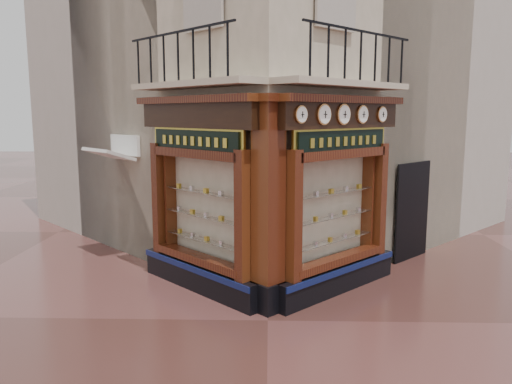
{
  "coord_description": "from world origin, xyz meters",
  "views": [
    {
      "loc": [
        0.02,
        -8.4,
        3.63
      ],
      "look_at": [
        -0.26,
        2.0,
        2.0
      ],
      "focal_mm": 35.0,
      "sensor_mm": 36.0,
      "label": 1
    }
  ],
  "objects_px": {
    "corner_pilaster": "(268,208)",
    "clock_b": "(324,114)",
    "clock_e": "(382,114)",
    "signboard_left": "(195,141)",
    "clock_c": "(344,114)",
    "clock_a": "(301,114)",
    "awning": "(114,259)",
    "signboard_right": "(343,141)",
    "clock_d": "(362,114)"
  },
  "relations": [
    {
      "from": "signboard_left",
      "to": "clock_e",
      "type": "bearing_deg",
      "value": -123.76
    },
    {
      "from": "corner_pilaster",
      "to": "clock_b",
      "type": "height_order",
      "value": "corner_pilaster"
    },
    {
      "from": "awning",
      "to": "signboard_left",
      "type": "relative_size",
      "value": 0.64
    },
    {
      "from": "clock_a",
      "to": "clock_c",
      "type": "xyz_separation_m",
      "value": [
        0.87,
        0.87,
        -0.0
      ]
    },
    {
      "from": "corner_pilaster",
      "to": "clock_b",
      "type": "xyz_separation_m",
      "value": [
        1.02,
        0.41,
        1.67
      ]
    },
    {
      "from": "corner_pilaster",
      "to": "signboard_right",
      "type": "distance_m",
      "value": 2.12
    },
    {
      "from": "corner_pilaster",
      "to": "clock_b",
      "type": "relative_size",
      "value": 10.2
    },
    {
      "from": "awning",
      "to": "signboard_right",
      "type": "relative_size",
      "value": 0.64
    },
    {
      "from": "corner_pilaster",
      "to": "signboard_left",
      "type": "distance_m",
      "value": 2.12
    },
    {
      "from": "clock_a",
      "to": "signboard_right",
      "type": "height_order",
      "value": "clock_a"
    },
    {
      "from": "clock_b",
      "to": "clock_e",
      "type": "relative_size",
      "value": 1.17
    },
    {
      "from": "clock_a",
      "to": "signboard_right",
      "type": "bearing_deg",
      "value": 4.61
    },
    {
      "from": "clock_d",
      "to": "clock_e",
      "type": "bearing_deg",
      "value": 0.0
    },
    {
      "from": "signboard_left",
      "to": "signboard_right",
      "type": "bearing_deg",
      "value": -135.0
    },
    {
      "from": "corner_pilaster",
      "to": "signboard_right",
      "type": "height_order",
      "value": "corner_pilaster"
    },
    {
      "from": "corner_pilaster",
      "to": "signboard_right",
      "type": "relative_size",
      "value": 1.9
    },
    {
      "from": "clock_a",
      "to": "clock_c",
      "type": "bearing_deg",
      "value": 0.0
    },
    {
      "from": "clock_c",
      "to": "awning",
      "type": "xyz_separation_m",
      "value": [
        -5.37,
        2.39,
        -3.62
      ]
    },
    {
      "from": "clock_c",
      "to": "clock_d",
      "type": "relative_size",
      "value": 1.09
    },
    {
      "from": "corner_pilaster",
      "to": "clock_b",
      "type": "bearing_deg",
      "value": -22.89
    },
    {
      "from": "clock_c",
      "to": "clock_d",
      "type": "xyz_separation_m",
      "value": [
        0.44,
        0.44,
        0.0
      ]
    },
    {
      "from": "corner_pilaster",
      "to": "awning",
      "type": "relative_size",
      "value": 2.99
    },
    {
      "from": "corner_pilaster",
      "to": "clock_d",
      "type": "distance_m",
      "value": 2.82
    },
    {
      "from": "clock_a",
      "to": "corner_pilaster",
      "type": "bearing_deg",
      "value": 131.58
    },
    {
      "from": "clock_d",
      "to": "signboard_left",
      "type": "relative_size",
      "value": 0.18
    },
    {
      "from": "clock_b",
      "to": "clock_e",
      "type": "bearing_deg",
      "value": 0.0
    },
    {
      "from": "corner_pilaster",
      "to": "clock_e",
      "type": "relative_size",
      "value": 11.96
    },
    {
      "from": "clock_a",
      "to": "clock_b",
      "type": "xyz_separation_m",
      "value": [
        0.45,
        0.45,
        0.0
      ]
    },
    {
      "from": "corner_pilaster",
      "to": "awning",
      "type": "distance_m",
      "value": 5.44
    },
    {
      "from": "clock_b",
      "to": "awning",
      "type": "distance_m",
      "value": 6.74
    },
    {
      "from": "clock_e",
      "to": "clock_a",
      "type": "bearing_deg",
      "value": -180.0
    },
    {
      "from": "clock_a",
      "to": "awning",
      "type": "distance_m",
      "value": 6.63
    },
    {
      "from": "corner_pilaster",
      "to": "clock_c",
      "type": "bearing_deg",
      "value": -14.87
    },
    {
      "from": "clock_c",
      "to": "clock_e",
      "type": "height_order",
      "value": "clock_c"
    },
    {
      "from": "clock_c",
      "to": "signboard_left",
      "type": "relative_size",
      "value": 0.19
    },
    {
      "from": "clock_a",
      "to": "clock_c",
      "type": "distance_m",
      "value": 1.23
    },
    {
      "from": "clock_a",
      "to": "signboard_left",
      "type": "xyz_separation_m",
      "value": [
        -2.03,
        1.05,
        -0.52
      ]
    },
    {
      "from": "clock_a",
      "to": "clock_d",
      "type": "bearing_deg",
      "value": -0.0
    },
    {
      "from": "awning",
      "to": "clock_b",
      "type": "bearing_deg",
      "value": -164.6
    },
    {
      "from": "clock_e",
      "to": "awning",
      "type": "relative_size",
      "value": 0.25
    },
    {
      "from": "signboard_left",
      "to": "signboard_right",
      "type": "distance_m",
      "value": 2.92
    },
    {
      "from": "corner_pilaster",
      "to": "clock_c",
      "type": "xyz_separation_m",
      "value": [
        1.44,
        0.84,
        1.67
      ]
    },
    {
      "from": "clock_c",
      "to": "signboard_left",
      "type": "distance_m",
      "value": 2.95
    },
    {
      "from": "clock_c",
      "to": "awning",
      "type": "relative_size",
      "value": 0.3
    },
    {
      "from": "corner_pilaster",
      "to": "clock_d",
      "type": "relative_size",
      "value": 10.8
    },
    {
      "from": "clock_c",
      "to": "clock_e",
      "type": "bearing_deg",
      "value": 0.0
    },
    {
      "from": "signboard_left",
      "to": "signboard_right",
      "type": "height_order",
      "value": "same"
    },
    {
      "from": "clock_e",
      "to": "awning",
      "type": "bearing_deg",
      "value": 122.1
    },
    {
      "from": "corner_pilaster",
      "to": "signboard_left",
      "type": "bearing_deg",
      "value": 100.25
    },
    {
      "from": "clock_b",
      "to": "clock_a",
      "type": "bearing_deg",
      "value": -180.0
    }
  ]
}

